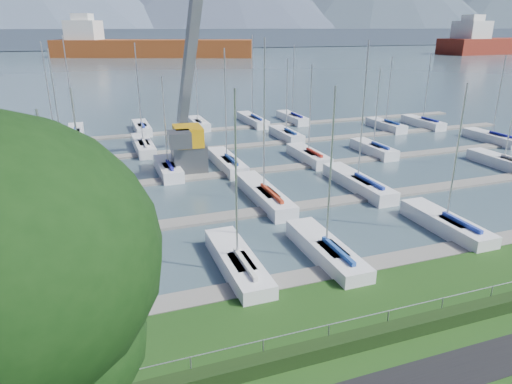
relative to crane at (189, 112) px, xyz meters
name	(u,v)px	position (x,y,z in m)	size (l,w,h in m)	color
water	(103,53)	(0.60, 230.40, -5.73)	(800.00, 540.00, 0.20)	#425761
hedge	(353,342)	(0.60, -30.00, -4.98)	(80.00, 0.70, 0.70)	black
fence	(350,320)	(0.60, -29.60, -4.13)	(0.04, 0.04, 80.00)	#979B9F
foothill	(98,38)	(0.60, 300.40, 0.67)	(900.00, 80.00, 12.00)	#3D4759
docks	(206,177)	(0.60, -3.60, -5.55)	(90.00, 41.60, 0.25)	gray
crane	(189,112)	(0.00, 0.00, 0.00)	(5.17, 13.30, 22.35)	#515458
cargo_ship_mid	(145,48)	(17.80, 185.19, -1.72)	(92.57, 50.08, 21.50)	brown
cargo_ship_east	(507,46)	(205.57, 152.95, -1.71)	(92.87, 25.13, 21.50)	maroon
sailboat_fleet	(139,115)	(-4.81, -0.11, 0.05)	(74.98, 50.67, 13.05)	maroon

